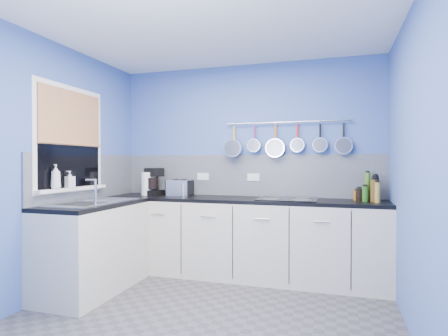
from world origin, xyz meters
The scene contains 41 objects.
floor centered at (0.00, 0.00, -0.01)m, with size 3.20×3.00×0.02m, color #47474C.
ceiling centered at (0.00, 0.00, 2.51)m, with size 3.20×3.00×0.02m, color white.
wall_back centered at (0.00, 1.51, 1.25)m, with size 3.20×0.02×2.50m, color #435FAC.
wall_front centered at (0.00, -1.51, 1.25)m, with size 3.20×0.02×2.50m, color #435FAC.
wall_left centered at (-1.61, 0.00, 1.25)m, with size 0.02×3.00×2.50m, color #435FAC.
wall_right centered at (1.61, 0.00, 1.25)m, with size 0.02×3.00×2.50m, color #435FAC.
backsplash_back centered at (0.00, 1.49, 1.15)m, with size 3.20×0.02×0.50m, color gray.
backsplash_left centered at (-1.59, 0.60, 1.15)m, with size 0.02×1.80×0.50m, color gray.
cabinet_run_back centered at (0.00, 1.20, 0.43)m, with size 3.20×0.60×0.86m, color beige.
worktop_back centered at (0.00, 1.20, 0.88)m, with size 3.20×0.60×0.04m, color black.
cabinet_run_left centered at (-1.30, 0.30, 0.43)m, with size 0.60×1.20×0.86m, color beige.
worktop_left centered at (-1.30, 0.30, 0.88)m, with size 0.60×1.20×0.04m, color black.
window_frame centered at (-1.58, 0.30, 1.55)m, with size 0.01×1.00×1.10m, color white.
window_glass centered at (-1.57, 0.30, 1.55)m, with size 0.01×0.90×1.00m, color black.
bamboo_blind centered at (-1.56, 0.30, 1.77)m, with size 0.01×0.90×0.55m, color #C78050.
window_sill centered at (-1.55, 0.30, 1.04)m, with size 0.10×0.98×0.03m, color white.
sink_unit centered at (-1.30, 0.30, 0.90)m, with size 0.50×0.95×0.01m, color silver.
mixer_tap centered at (-1.14, 0.12, 1.03)m, with size 0.12×0.08×0.26m, color silver, non-canonical shape.
socket_left centered at (-0.55, 1.48, 1.13)m, with size 0.15×0.01×0.09m, color white.
socket_right centered at (0.10, 1.48, 1.13)m, with size 0.15×0.01×0.09m, color white.
pot_rail centered at (0.50, 1.45, 1.78)m, with size 0.02×0.02×1.45m, color silver.
soap_bottle_a centered at (-1.53, 0.04, 1.17)m, with size 0.09×0.09×0.24m, color white.
soap_bottle_b centered at (-1.53, 0.23, 1.14)m, with size 0.08×0.08×0.17m, color white.
paper_towel centered at (-1.20, 1.20, 1.04)m, with size 0.13×0.13×0.29m, color white.
coffee_maker centered at (-1.13, 1.25, 1.07)m, with size 0.19×0.21×0.34m, color black, non-canonical shape.
toaster centered at (-0.79, 1.30, 0.99)m, with size 0.29×0.17×0.19m, color silver.
canister centered at (-0.72, 1.26, 0.97)m, with size 0.10×0.10×0.14m, color silver.
hob centered at (0.55, 1.20, 0.91)m, with size 0.64×0.56×0.01m, color black.
pan_0 centered at (-0.13, 1.44, 1.58)m, with size 0.22×0.11×0.41m, color silver, non-canonical shape.
pan_1 centered at (0.12, 1.44, 1.60)m, with size 0.16×0.08×0.35m, color silver, non-canonical shape.
pan_2 centered at (0.37, 1.44, 1.57)m, with size 0.23×0.08×0.42m, color silver, non-canonical shape.
pan_3 centered at (0.63, 1.44, 1.60)m, with size 0.16×0.06×0.35m, color silver, non-canonical shape.
pan_4 centered at (0.88, 1.44, 1.60)m, with size 0.17×0.06×0.36m, color silver, non-canonical shape.
pan_5 centered at (1.14, 1.44, 1.59)m, with size 0.19×0.05×0.38m, color silver, non-canonical shape.
condiment_0 centered at (1.46, 1.30, 1.03)m, with size 0.07×0.07×0.27m, color black.
condiment_1 centered at (1.38, 1.33, 1.05)m, with size 0.05×0.05×0.30m, color #3F721E.
condiment_2 centered at (1.27, 1.33, 0.95)m, with size 0.07×0.07×0.11m, color #8C5914.
condiment_3 centered at (1.43, 1.23, 1.01)m, with size 0.07×0.07×0.23m, color brown.
condiment_4 centered at (1.35, 1.22, 0.98)m, with size 0.07×0.07×0.16m, color #265919.
condiment_5 centered at (1.29, 1.23, 0.97)m, with size 0.07×0.07×0.13m, color black.
condiment_6 centered at (1.46, 1.14, 1.00)m, with size 0.05×0.05×0.20m, color olive.
Camera 1 is at (1.06, -2.85, 1.30)m, focal length 29.28 mm.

